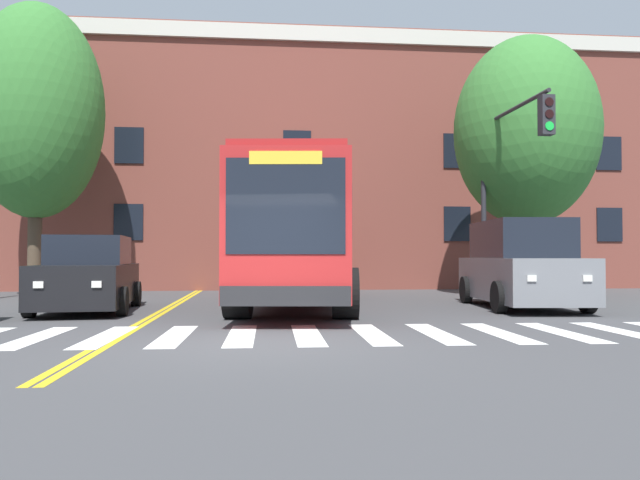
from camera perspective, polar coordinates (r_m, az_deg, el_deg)
ground_plane at (r=9.66m, az=-5.61°, el=-9.45°), size 120.00×120.00×0.00m
crosswalk at (r=10.71m, az=-4.19°, el=-8.64°), size 15.01×3.20×0.01m
lane_line_yellow_inner at (r=24.78m, az=-11.17°, el=-4.55°), size 0.12×36.00×0.01m
lane_line_yellow_outer at (r=24.77m, az=-10.80°, el=-4.55°), size 0.12×36.00×0.01m
city_bus at (r=16.72m, az=-2.00°, el=0.53°), size 3.60×11.26×3.52m
car_black_near_lane at (r=16.20m, az=-20.40°, el=-3.17°), size 2.45×4.74×1.83m
car_grey_far_lane at (r=17.01m, az=17.84°, el=-2.32°), size 2.64×5.28×2.26m
car_navy_behind_bus at (r=25.90m, az=-1.50°, el=-2.63°), size 2.05×4.05×1.77m
traffic_light_near_corner at (r=18.82m, az=16.66°, el=6.77°), size 0.37×4.33×5.99m
street_tree_curbside_large at (r=21.96m, az=18.30°, el=9.38°), size 5.75×6.10×8.58m
street_tree_curbside_small at (r=22.91m, az=-24.51°, el=10.66°), size 4.68×4.64×9.68m
building_facade at (r=29.03m, az=-2.62°, el=6.35°), size 32.41×8.62×10.58m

